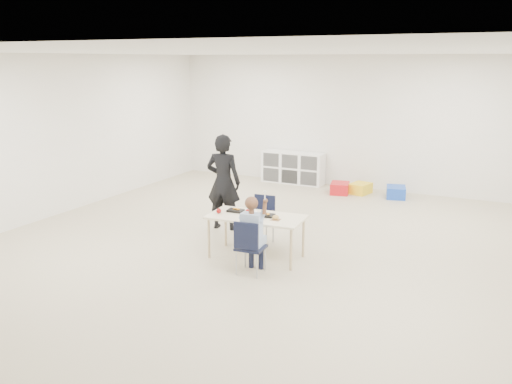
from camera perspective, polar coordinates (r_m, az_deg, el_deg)
The scene contains 16 objects.
room at distance 7.60m, azimuth 0.02°, elevation 3.94°, with size 9.00×9.02×2.80m.
table at distance 7.55m, azimuth 0.03°, elevation -4.71°, with size 1.36×0.75×0.60m.
chair_near at distance 6.99m, azimuth -0.54°, elevation -5.75°, with size 0.35×0.33×0.73m, color black, non-canonical shape.
chair_far at distance 8.07m, azimuth 0.53°, elevation -3.05°, with size 0.35×0.33×0.73m, color black, non-canonical shape.
child at distance 6.93m, azimuth -0.55°, elevation -4.12°, with size 0.48×0.48×1.14m, color #A3B4DD, non-canonical shape.
lunch_tray_near at distance 7.44m, azimuth 1.07°, elevation -2.46°, with size 0.22×0.16×0.03m, color black.
lunch_tray_far at distance 7.67m, azimuth -2.17°, elevation -1.97°, with size 0.22×0.16×0.03m, color black.
milk_carton at distance 7.32m, azimuth -0.13°, elevation -2.44°, with size 0.07×0.07×0.10m, color white.
bread_roll at distance 7.27m, azimuth 2.09°, elevation -2.69°, with size 0.09×0.09×0.07m, color tan.
apple_near at distance 7.53m, azimuth -0.87°, elevation -2.08°, with size 0.07×0.07×0.07m, color maroon.
apple_far at distance 7.59m, azimuth -3.95°, elevation -1.99°, with size 0.07×0.07×0.07m, color maroon.
cubby_shelf at distance 12.11m, azimuth 3.91°, elevation 2.58°, with size 1.40×0.40×0.70m, color white.
adult at distance 8.73m, azimuth -3.45°, elevation 1.04°, with size 0.57×0.37×1.56m, color black.
bin_red at distance 11.30m, azimuth 8.81°, elevation 0.41°, with size 0.36×0.46×0.23m, color red.
bin_yellow at distance 11.37m, azimuth 10.92°, elevation 0.38°, with size 0.35×0.45×0.22m, color yellow.
bin_blue at distance 11.19m, azimuth 14.51°, elevation -0.01°, with size 0.36×0.47×0.23m, color #1843B7.
Camera 1 is at (3.32, -6.71, 2.71)m, focal length 38.00 mm.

